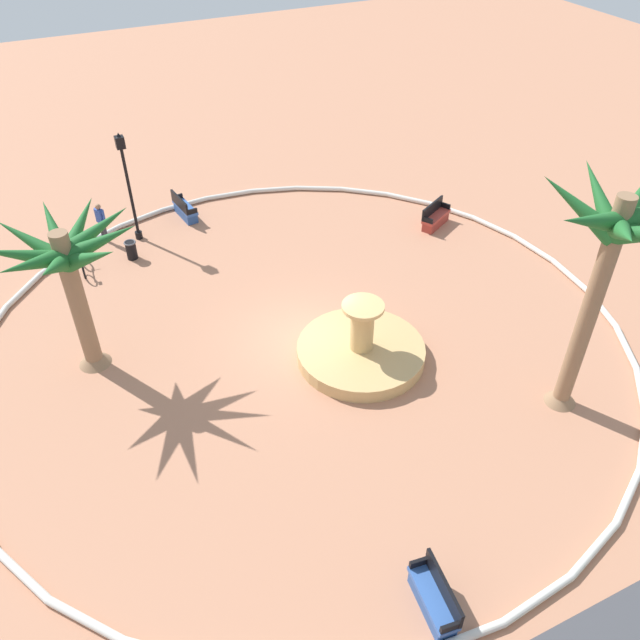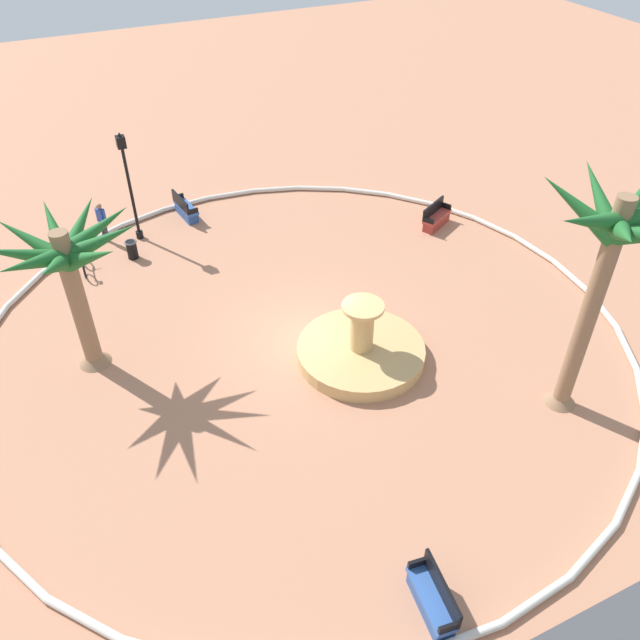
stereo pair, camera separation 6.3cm
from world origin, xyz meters
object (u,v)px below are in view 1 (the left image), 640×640
palm_tree_by_curb (67,263)px  person_cyclist_helmet (101,221)px  palm_tree_near_fountain (610,251)px  bench_east (435,218)px  bench_west (434,599)px  trash_bin (131,250)px  fountain (361,350)px  bench_north (185,210)px  lamppost (127,179)px  bicycle_red_frame (82,262)px

palm_tree_by_curb → person_cyclist_helmet: size_ratio=3.01×
palm_tree_near_fountain → bench_east: (-2.25, -10.09, -4.87)m
bench_west → trash_bin: bearing=-80.3°
fountain → bench_east: (-6.60, -5.89, 0.04)m
bench_north → palm_tree_near_fountain: bearing=114.4°
bench_east → lamppost: (11.29, -4.22, 2.24)m
palm_tree_near_fountain → lamppost: bearing=-57.7°
fountain → lamppost: size_ratio=0.91×
palm_tree_near_fountain → trash_bin: 16.83m
trash_bin → person_cyclist_helmet: size_ratio=0.44×
palm_tree_by_curb → trash_bin: 6.79m
lamppost → person_cyclist_helmet: (1.26, -0.36, -1.66)m
lamppost → bicycle_red_frame: (2.41, 1.41, -2.20)m
trash_bin → bicycle_red_frame: (1.85, 0.06, -0.00)m
fountain → bench_north: (2.52, -10.97, 0.04)m
bench_north → bicycle_red_frame: 5.10m
palm_tree_by_curb → lamppost: size_ratio=1.12×
palm_tree_near_fountain → palm_tree_by_curb: size_ratio=1.40×
palm_tree_by_curb → bench_west: palm_tree_by_curb is taller
bench_east → person_cyclist_helmet: size_ratio=1.00×
trash_bin → bench_east: bearing=166.4°
fountain → palm_tree_near_fountain: palm_tree_near_fountain is taller
lamppost → trash_bin: bearing=67.6°
bench_west → palm_tree_near_fountain: bearing=-151.8°
palm_tree_by_curb → bench_west: (-5.18, 11.14, -3.37)m
fountain → palm_tree_by_curb: bearing=-23.7°
trash_bin → bicycle_red_frame: bicycle_red_frame is taller
bench_east → bench_west: size_ratio=1.00×
palm_tree_by_curb → bench_north: size_ratio=3.00×
bench_north → bench_west: bearing=90.4°
fountain → bicycle_red_frame: 11.23m
bench_west → trash_bin: size_ratio=2.26×
person_cyclist_helmet → bench_north: bearing=-171.7°
bench_west → bench_east: bearing=-123.3°
lamppost → bench_west: bearing=97.3°
palm_tree_near_fountain → bicycle_red_frame: 17.91m
bench_west → lamppost: lamppost is taller
bicycle_red_frame → person_cyclist_helmet: size_ratio=1.04×
trash_bin → person_cyclist_helmet: (0.70, -1.71, 0.54)m
palm_tree_by_curb → person_cyclist_helmet: (-1.64, -7.15, -2.79)m
bicycle_red_frame → palm_tree_by_curb: bearing=84.8°
bench_north → person_cyclist_helmet: bearing=8.3°
palm_tree_by_curb → person_cyclist_helmet: palm_tree_by_curb is taller
palm_tree_near_fountain → bench_west: bearing=28.2°
trash_bin → fountain: bearing=120.9°
palm_tree_near_fountain → person_cyclist_helmet: (10.29, -14.67, -4.29)m
fountain → trash_bin: 10.21m
palm_tree_near_fountain → bench_north: palm_tree_near_fountain is taller
palm_tree_near_fountain → palm_tree_by_curb: (11.94, -7.52, -1.50)m
palm_tree_near_fountain → bench_north: (6.88, -15.16, -4.87)m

